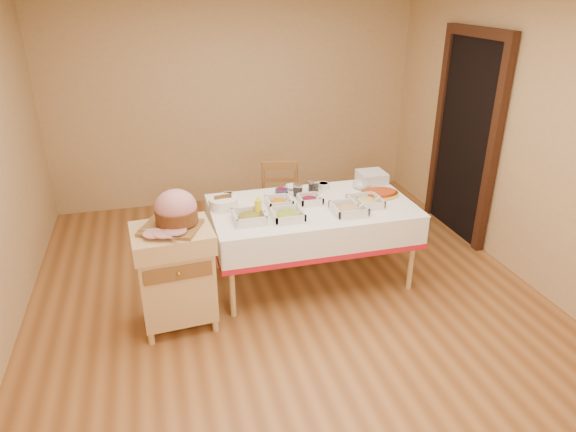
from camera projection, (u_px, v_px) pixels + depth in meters
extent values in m
plane|color=#945B2D|center=(289.00, 299.00, 4.61)|extent=(5.00, 5.00, 0.00)
plane|color=tan|center=(235.00, 99.00, 6.27)|extent=(4.50, 0.00, 4.50)
plane|color=tan|center=(468.00, 369.00, 1.87)|extent=(4.50, 0.00, 4.50)
plane|color=tan|center=(530.00, 140.00, 4.60)|extent=(0.00, 5.00, 5.00)
cube|color=black|center=(466.00, 140.00, 5.49)|extent=(0.06, 0.90, 2.10)
cube|color=#351B11|center=(493.00, 154.00, 5.05)|extent=(0.08, 0.10, 2.10)
cube|color=#351B11|center=(440.00, 129.00, 5.92)|extent=(0.08, 0.10, 2.10)
cube|color=#351B11|center=(480.00, 32.00, 5.03)|extent=(0.08, 1.10, 0.10)
cube|color=tan|center=(312.00, 208.00, 4.64)|extent=(1.80, 1.00, 0.04)
cylinder|color=tan|center=(232.00, 280.00, 4.23)|extent=(0.05, 0.05, 0.71)
cylinder|color=tan|center=(218.00, 236.00, 4.97)|extent=(0.05, 0.05, 0.71)
cylinder|color=tan|center=(412.00, 255.00, 4.62)|extent=(0.05, 0.05, 0.71)
cylinder|color=tan|center=(374.00, 217.00, 5.36)|extent=(0.05, 0.05, 0.71)
cube|color=white|center=(312.00, 205.00, 4.63)|extent=(1.82, 1.02, 0.01)
cube|color=tan|center=(176.00, 281.00, 4.12)|extent=(0.60, 0.51, 0.61)
cube|color=tan|center=(172.00, 238.00, 3.96)|extent=(0.65, 0.55, 0.15)
cube|color=brown|center=(176.00, 274.00, 3.83)|extent=(0.51, 0.05, 0.12)
sphere|color=gold|center=(176.00, 274.00, 3.82)|extent=(0.03, 0.03, 0.03)
cylinder|color=tan|center=(149.00, 337.00, 4.03)|extent=(0.05, 0.05, 0.10)
cylinder|color=tan|center=(148.00, 308.00, 4.39)|extent=(0.05, 0.05, 0.10)
cylinder|color=tan|center=(214.00, 327.00, 4.15)|extent=(0.05, 0.05, 0.10)
cylinder|color=tan|center=(208.00, 300.00, 4.51)|extent=(0.05, 0.05, 0.10)
cube|color=brown|center=(281.00, 208.00, 5.35)|extent=(0.47, 0.46, 0.03)
cylinder|color=brown|center=(265.00, 236.00, 5.28)|extent=(0.03, 0.03, 0.43)
cylinder|color=brown|center=(264.00, 222.00, 5.59)|extent=(0.03, 0.03, 0.43)
cylinder|color=brown|center=(298.00, 235.00, 5.30)|extent=(0.03, 0.03, 0.43)
cylinder|color=brown|center=(296.00, 221.00, 5.61)|extent=(0.03, 0.03, 0.43)
cylinder|color=brown|center=(263.00, 183.00, 5.40)|extent=(0.03, 0.03, 0.46)
cylinder|color=brown|center=(296.00, 182.00, 5.42)|extent=(0.03, 0.03, 0.46)
cube|color=brown|center=(280.00, 166.00, 5.34)|extent=(0.36, 0.10, 0.09)
cube|color=brown|center=(171.00, 228.00, 3.92)|extent=(0.43, 0.34, 0.03)
ellipsoid|color=#C68086|center=(176.00, 207.00, 3.91)|extent=(0.32, 0.29, 0.27)
cylinder|color=#593014|center=(177.00, 216.00, 3.94)|extent=(0.32, 0.32, 0.11)
cube|color=silver|center=(165.00, 236.00, 3.75)|extent=(0.27, 0.12, 0.00)
cylinder|color=silver|center=(159.00, 229.00, 3.85)|extent=(0.31, 0.09, 0.01)
cube|color=silver|center=(249.00, 220.00, 4.32)|extent=(0.27, 0.27, 0.02)
ellipsoid|color=#BE4315|center=(249.00, 217.00, 4.31)|extent=(0.20, 0.20, 0.07)
cylinder|color=silver|center=(257.00, 217.00, 4.29)|extent=(0.16, 0.01, 0.12)
cube|color=silver|center=(287.00, 218.00, 4.36)|extent=(0.26, 0.26, 0.02)
ellipsoid|color=gold|center=(287.00, 215.00, 4.35)|extent=(0.20, 0.20, 0.07)
cylinder|color=silver|center=(295.00, 215.00, 4.34)|extent=(0.15, 0.01, 0.11)
cube|color=silver|center=(349.00, 212.00, 4.47)|extent=(0.28, 0.28, 0.02)
ellipsoid|color=tan|center=(349.00, 209.00, 4.45)|extent=(0.21, 0.21, 0.07)
cylinder|color=silver|center=(357.00, 209.00, 4.44)|extent=(0.16, 0.01, 0.11)
cube|color=silver|center=(365.00, 204.00, 4.63)|extent=(0.27, 0.27, 0.01)
ellipsoid|color=#C3BC5C|center=(365.00, 202.00, 4.62)|extent=(0.21, 0.21, 0.07)
cylinder|color=silver|center=(373.00, 202.00, 4.60)|extent=(0.14, 0.01, 0.10)
cube|color=silver|center=(279.00, 205.00, 4.61)|extent=(0.22, 0.22, 0.02)
ellipsoid|color=#C9720F|center=(279.00, 203.00, 4.60)|extent=(0.17, 0.17, 0.06)
cylinder|color=silver|center=(285.00, 202.00, 4.59)|extent=(0.15, 0.01, 0.11)
cube|color=silver|center=(310.00, 202.00, 4.67)|extent=(0.21, 0.21, 0.01)
ellipsoid|color=maroon|center=(310.00, 200.00, 4.67)|extent=(0.16, 0.16, 0.05)
cylinder|color=silver|center=(315.00, 200.00, 4.66)|extent=(0.14, 0.01, 0.10)
cylinder|color=silver|center=(227.00, 196.00, 4.75)|extent=(0.12, 0.12, 0.05)
cylinder|color=black|center=(227.00, 195.00, 4.74)|extent=(0.09, 0.09, 0.02)
cylinder|color=navy|center=(282.00, 192.00, 4.85)|extent=(0.12, 0.12, 0.05)
cylinder|color=maroon|center=(282.00, 190.00, 4.85)|extent=(0.10, 0.10, 0.02)
cylinder|color=silver|center=(323.00, 186.00, 4.99)|extent=(0.11, 0.11, 0.06)
cylinder|color=#C9720F|center=(323.00, 184.00, 4.98)|extent=(0.09, 0.09, 0.02)
imported|color=silver|center=(293.00, 187.00, 4.98)|extent=(0.16, 0.16, 0.04)
imported|color=silver|center=(362.00, 185.00, 5.00)|extent=(0.23, 0.23, 0.05)
cylinder|color=silver|center=(298.00, 191.00, 4.81)|extent=(0.09, 0.09, 0.11)
cylinder|color=silver|center=(298.00, 185.00, 4.78)|extent=(0.09, 0.09, 0.01)
cylinder|color=black|center=(298.00, 192.00, 4.82)|extent=(0.07, 0.07, 0.08)
cylinder|color=silver|center=(313.00, 187.00, 4.87)|extent=(0.10, 0.10, 0.12)
cylinder|color=silver|center=(314.00, 181.00, 4.84)|extent=(0.11, 0.11, 0.01)
cylinder|color=black|center=(313.00, 189.00, 4.87)|extent=(0.08, 0.08, 0.09)
cylinder|color=yellow|center=(258.00, 208.00, 4.38)|extent=(0.06, 0.06, 0.15)
cone|color=yellow|center=(258.00, 198.00, 4.34)|extent=(0.04, 0.04, 0.04)
cylinder|color=white|center=(223.00, 203.00, 4.55)|extent=(0.26, 0.26, 0.09)
cube|color=silver|center=(371.00, 182.00, 5.16)|extent=(0.26, 0.26, 0.01)
cube|color=silver|center=(371.00, 180.00, 5.15)|extent=(0.26, 0.26, 0.01)
cube|color=silver|center=(372.00, 179.00, 5.14)|extent=(0.26, 0.26, 0.01)
cube|color=silver|center=(372.00, 177.00, 5.13)|extent=(0.26, 0.26, 0.01)
cube|color=silver|center=(372.00, 176.00, 5.13)|extent=(0.26, 0.26, 0.01)
cube|color=silver|center=(372.00, 174.00, 5.12)|extent=(0.26, 0.26, 0.01)
cube|color=silver|center=(372.00, 172.00, 5.11)|extent=(0.26, 0.26, 0.01)
ellipsoid|color=gold|center=(379.00, 194.00, 4.82)|extent=(0.37, 0.27, 0.03)
ellipsoid|color=#AF3C12|center=(379.00, 193.00, 4.82)|extent=(0.32, 0.22, 0.04)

